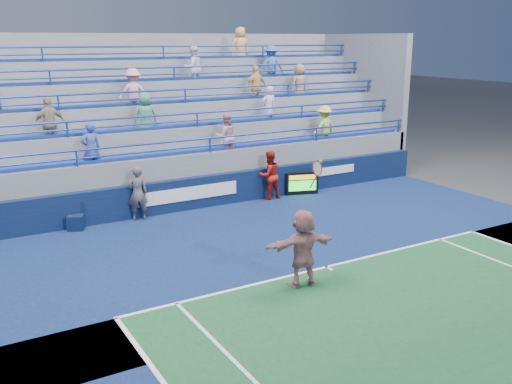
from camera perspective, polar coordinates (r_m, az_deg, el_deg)
ground at (r=14.73m, az=7.07°, el=-7.52°), size 120.00×120.00×0.00m
sponsor_wall at (r=19.83m, az=-4.26°, el=0.18°), size 18.00×0.32×1.10m
bleacher_stand at (r=22.99m, az=-8.48°, el=4.67°), size 18.00×5.60×6.13m
serve_speed_board at (r=21.26m, az=4.63°, el=0.85°), size 1.22×0.50×0.85m
judge_chair at (r=18.19m, az=-17.58°, el=-2.81°), size 0.62×0.64×0.84m
tennis_player at (r=13.34m, az=4.71°, el=-5.58°), size 1.78×0.76×2.99m
line_judge at (r=18.49m, az=-11.77°, el=-0.13°), size 0.70×0.51×1.77m
ball_girl at (r=20.52m, az=1.33°, el=1.69°), size 0.86×0.67×1.77m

